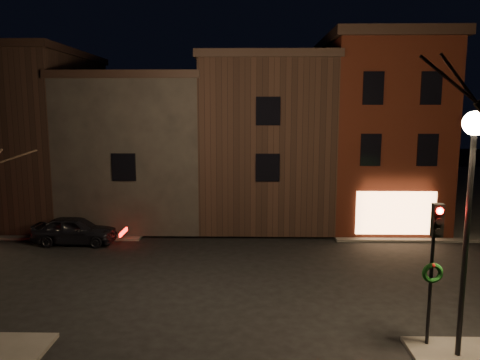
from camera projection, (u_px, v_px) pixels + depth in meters
ground at (234, 277)px, 18.62m from camera, size 120.00×120.00×0.00m
sidewalk_far_left at (2, 188)px, 38.78m from camera, size 30.00×30.00×0.12m
corner_building at (378, 130)px, 26.99m from camera, size 6.50×8.50×10.50m
row_building_a at (265, 139)px, 28.22m from camera, size 7.30×10.30×9.40m
row_building_b at (146, 147)px, 28.45m from camera, size 7.80×10.30×8.40m
row_building_c at (27, 134)px, 28.49m from camera, size 7.30×10.30×9.90m
street_lamp_near at (472, 168)px, 11.77m from camera, size 0.60×0.60×6.48m
traffic_signal at (434, 252)px, 12.63m from camera, size 0.58×0.38×4.05m
parked_car_a at (75, 230)px, 23.13m from camera, size 4.10×1.76×1.38m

